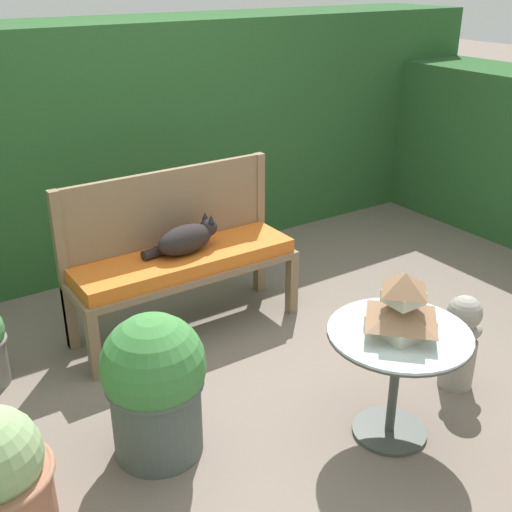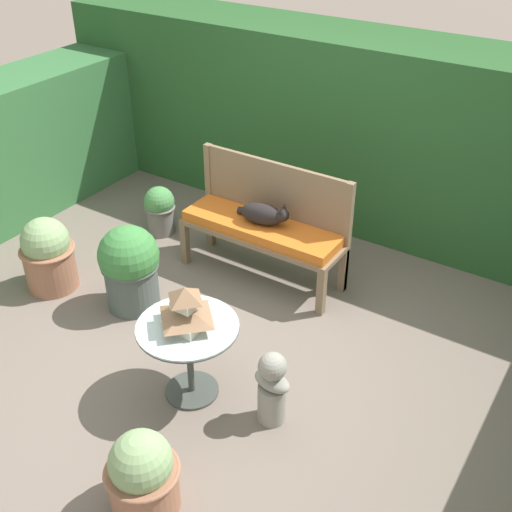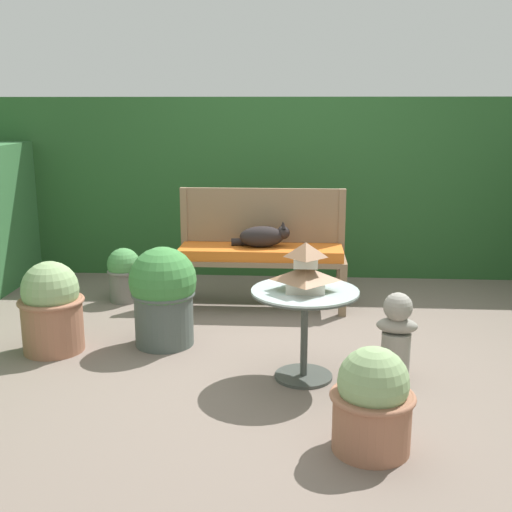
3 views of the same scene
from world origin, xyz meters
name	(u,v)px [view 1 (image 1 of 3)]	position (x,y,z in m)	size (l,w,h in m)	color
ground	(306,388)	(0.00, 0.00, 0.00)	(30.00, 30.00, 0.00)	#75665B
foliage_hedge_back	(120,140)	(0.00, 2.33, 0.86)	(6.40, 0.87, 1.72)	#285628
garden_bench	(185,266)	(-0.23, 0.90, 0.43)	(1.38, 0.43, 0.52)	#7F664C
bench_backrest	(168,216)	(-0.23, 1.10, 0.69)	(1.38, 0.06, 0.97)	#7F664C
cat	(186,239)	(-0.21, 0.90, 0.60)	(0.49, 0.23, 0.20)	black
patio_table	(397,354)	(0.12, -0.50, 0.44)	(0.65, 0.65, 0.57)	#424742
pagoda_birdhouse	(402,307)	(0.12, -0.50, 0.69)	(0.31, 0.31, 0.29)	beige
garden_bust	(460,341)	(0.69, -0.41, 0.27)	(0.27, 0.18, 0.53)	gray
potted_plant_path_edge	(155,385)	(-0.86, 0.01, 0.36)	(0.47, 0.47, 0.70)	#4C5651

